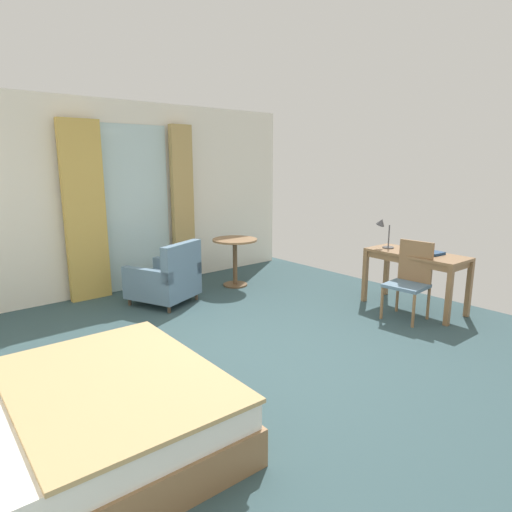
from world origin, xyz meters
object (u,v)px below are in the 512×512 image
Objects in this scene: closed_book at (431,253)px; round_cafe_table at (235,251)px; desk_lamp at (383,228)px; armchair_by_window at (166,280)px; writing_desk at (416,260)px; desk_chair at (410,277)px; bed at (57,428)px.

closed_book is 2.85m from round_cafe_table.
desk_lamp is 1.42× the size of closed_book.
round_cafe_table is (1.27, 0.08, 0.22)m from armchair_by_window.
desk_lamp reaches higher than writing_desk.
round_cafe_table is (-0.77, 2.56, 0.03)m from desk_chair.
desk_lamp is at bearing 8.33° from bed.
closed_book reaches higher than round_cafe_table.
desk_lamp is 0.40× the size of armchair_by_window.
bed reaches higher than closed_book.
writing_desk is 0.20m from closed_book.
writing_desk is at bearing 21.40° from desk_chair.
desk_chair reaches higher than round_cafe_table.
bed is at bearing -143.29° from round_cafe_table.
desk_chair is 0.90m from desk_lamp.
round_cafe_table is (-1.13, 2.42, -0.11)m from writing_desk.
desk_chair is at bearing -175.83° from closed_book.
armchair_by_window is (2.18, 2.49, 0.08)m from bed.
armchair_by_window is 1.35× the size of round_cafe_table.
desk_lamp is (0.35, 0.66, 0.50)m from desk_chair.
closed_book is (0.43, -0.01, 0.25)m from desk_chair.
bed is 1.61× the size of writing_desk.
desk_lamp is at bearing 62.06° from desk_chair.
closed_book is 0.39× the size of round_cafe_table.
writing_desk reaches higher than round_cafe_table.
bed is 7.19× the size of closed_book.
bed is 2.05× the size of armchair_by_window.
closed_book is 0.28× the size of armchair_by_window.
bed is at bearing -179.87° from desk_chair.
armchair_by_window is (-2.39, 1.82, -0.69)m from desk_lamp.
armchair_by_window is at bearing 142.70° from desk_lamp.
closed_book is (0.08, -0.67, -0.25)m from desk_lamp.
bed is 4.60m from writing_desk.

